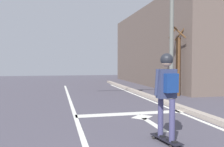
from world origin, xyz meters
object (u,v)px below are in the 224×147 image
at_px(skateboard, 166,139).
at_px(roadside_tree, 178,63).
at_px(traffic_signal_mast, 143,6).
at_px(skater, 167,85).

xyz_separation_m(skateboard, roadside_tree, (3.54, 6.05, 1.50)).
height_order(skateboard, roadside_tree, roadside_tree).
bearing_deg(skateboard, traffic_signal_mast, 75.85).
bearing_deg(traffic_signal_mast, skateboard, -104.15).
bearing_deg(skater, skateboard, 99.40).
relative_size(skater, roadside_tree, 0.48).
height_order(skateboard, skater, skater).
xyz_separation_m(skater, traffic_signal_mast, (1.06, 4.22, 2.53)).
xyz_separation_m(skateboard, traffic_signal_mast, (1.06, 4.20, 3.60)).
relative_size(skater, traffic_signal_mast, 0.31).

